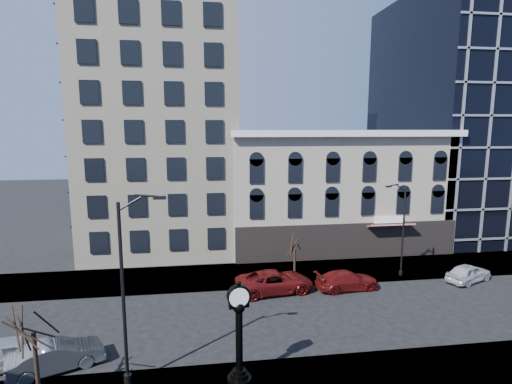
{
  "coord_description": "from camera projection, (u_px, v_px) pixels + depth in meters",
  "views": [
    {
      "loc": [
        -1.98,
        -24.88,
        12.68
      ],
      "look_at": [
        2.0,
        4.0,
        8.0
      ],
      "focal_mm": 28.0,
      "sensor_mm": 36.0,
      "label": 1
    }
  ],
  "objects": [
    {
      "name": "cream_tower",
      "position": [
        159.0,
        63.0,
        41.2
      ],
      "size": [
        15.9,
        15.4,
        42.5
      ],
      "color": "beige",
      "rests_on": "ground"
    },
    {
      "name": "street_clock",
      "position": [
        239.0,
        338.0,
        19.5
      ],
      "size": [
        1.21,
        1.21,
        5.34
      ],
      "rotation": [
        0.0,
        0.0,
        0.15
      ],
      "color": "black",
      "rests_on": "sidewalk_near"
    },
    {
      "name": "victorian_row",
      "position": [
        333.0,
        191.0,
        42.83
      ],
      "size": [
        22.6,
        11.19,
        12.5
      ],
      "color": "#A19584",
      "rests_on": "ground"
    },
    {
      "name": "car_far_c",
      "position": [
        468.0,
        273.0,
        33.24
      ],
      "size": [
        4.7,
        3.32,
        1.49
      ],
      "primitive_type": "imported",
      "rotation": [
        0.0,
        0.0,
        1.97
      ],
      "color": "silver",
      "rests_on": "ground"
    },
    {
      "name": "car_near_b",
      "position": [
        56.0,
        356.0,
        21.09
      ],
      "size": [
        5.01,
        3.41,
        1.56
      ],
      "primitive_type": "imported",
      "rotation": [
        0.0,
        0.0,
        1.98
      ],
      "color": "#595B60",
      "rests_on": "ground"
    },
    {
      "name": "bare_tree_far",
      "position": [
        295.0,
        243.0,
        34.28
      ],
      "size": [
        2.19,
        2.19,
        3.76
      ],
      "color": "black",
      "rests_on": "sidewalk_far"
    },
    {
      "name": "ground",
      "position": [
        235.0,
        320.0,
        26.61
      ],
      "size": [
        160.0,
        160.0,
        0.0
      ],
      "primitive_type": "plane",
      "color": "black",
      "rests_on": "ground"
    },
    {
      "name": "bare_tree_near",
      "position": [
        32.0,
        315.0,
        17.58
      ],
      "size": [
        3.41,
        3.41,
        5.86
      ],
      "color": "black",
      "rests_on": "sidewalk_near"
    },
    {
      "name": "street_lamp_far",
      "position": [
        399.0,
        206.0,
        33.24
      ],
      "size": [
        2.05,
        0.85,
        8.17
      ],
      "rotation": [
        0.0,
        0.0,
        3.45
      ],
      "color": "black",
      "rests_on": "sidewalk_far"
    },
    {
      "name": "glass_office",
      "position": [
        478.0,
        117.0,
        49.16
      ],
      "size": [
        20.0,
        20.15,
        28.0
      ],
      "color": "black",
      "rests_on": "ground"
    },
    {
      "name": "car_far_a",
      "position": [
        275.0,
        282.0,
        31.11
      ],
      "size": [
        6.38,
        3.59,
        1.68
      ],
      "primitive_type": "imported",
      "rotation": [
        0.0,
        0.0,
        1.71
      ],
      "color": "maroon",
      "rests_on": "ground"
    },
    {
      "name": "sidewalk_far",
      "position": [
        227.0,
        276.0,
        34.43
      ],
      "size": [
        160.0,
        6.0,
        0.12
      ],
      "primitive_type": "cube",
      "color": "gray",
      "rests_on": "ground"
    },
    {
      "name": "car_near_a",
      "position": [
        15.0,
        352.0,
        21.36
      ],
      "size": [
        5.07,
        2.78,
        1.64
      ],
      "primitive_type": "imported",
      "rotation": [
        0.0,
        0.0,
        1.76
      ],
      "color": "#A5A8AD",
      "rests_on": "ground"
    },
    {
      "name": "car_far_b",
      "position": [
        347.0,
        280.0,
        31.66
      ],
      "size": [
        5.26,
        2.56,
        1.47
      ],
      "primitive_type": "imported",
      "rotation": [
        0.0,
        0.0,
        1.67
      ],
      "color": "maroon",
      "rests_on": "ground"
    },
    {
      "name": "street_lamp_near",
      "position": [
        136.0,
        240.0,
        18.87
      ],
      "size": [
        2.51,
        0.38,
        9.7
      ],
      "rotation": [
        0.0,
        0.0,
        -0.0
      ],
      "color": "black",
      "rests_on": "sidewalk_near"
    }
  ]
}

